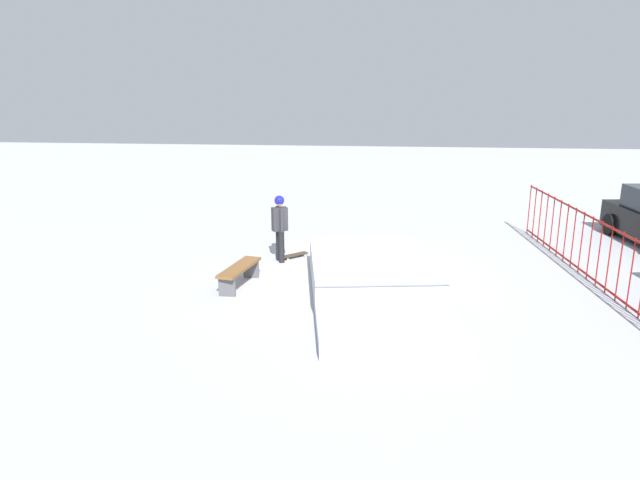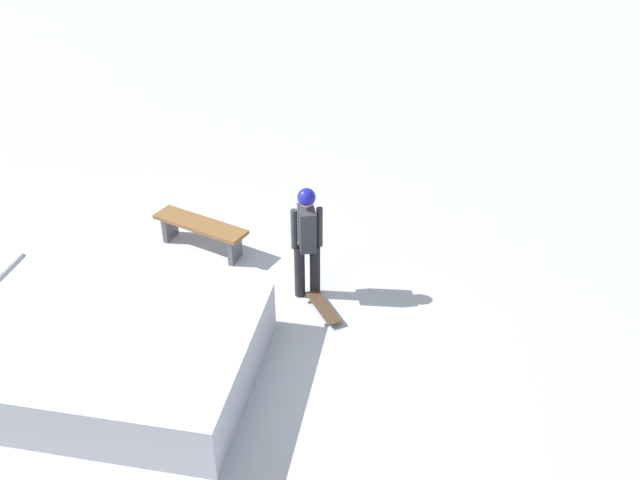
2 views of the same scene
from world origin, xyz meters
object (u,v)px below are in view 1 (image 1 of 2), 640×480
(skateboard, at_px, (294,255))
(park_bench, at_px, (239,271))
(skate_ramp, at_px, (373,281))
(skater, at_px, (280,223))

(skateboard, height_order, park_bench, park_bench)
(skate_ramp, height_order, park_bench, skate_ramp)
(skate_ramp, relative_size, skateboard, 8.01)
(skater, height_order, skateboard, skater)
(skate_ramp, relative_size, skater, 3.32)
(skater, relative_size, park_bench, 1.05)
(skater, bearing_deg, skateboard, -159.87)
(skateboard, xyz_separation_m, park_bench, (2.35, -0.89, 0.28))
(skate_ramp, bearing_deg, park_bench, -102.85)
(skateboard, distance_m, park_bench, 2.53)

